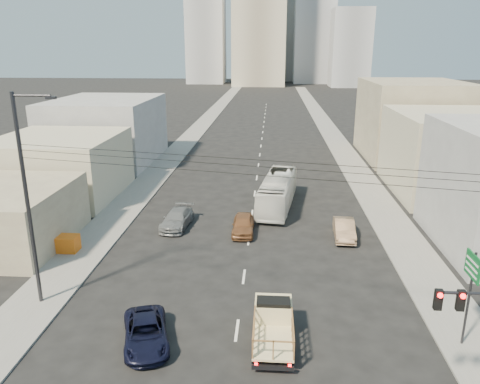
# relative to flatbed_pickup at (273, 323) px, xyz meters

# --- Properties ---
(ground) EXTENTS (420.00, 420.00, 0.00)m
(ground) POSITION_rel_flatbed_pickup_xyz_m (-1.87, -1.06, -1.09)
(ground) COLOR black
(ground) RESTS_ON ground
(sidewalk_left) EXTENTS (3.50, 180.00, 0.12)m
(sidewalk_left) POSITION_rel_flatbed_pickup_xyz_m (-13.62, 68.94, -1.03)
(sidewalk_left) COLOR slate
(sidewalk_left) RESTS_ON ground
(sidewalk_right) EXTENTS (3.50, 180.00, 0.12)m
(sidewalk_right) POSITION_rel_flatbed_pickup_xyz_m (9.88, 68.94, -1.03)
(sidewalk_right) COLOR slate
(sidewalk_right) RESTS_ON ground
(lane_dashes) EXTENTS (0.15, 104.00, 0.01)m
(lane_dashes) POSITION_rel_flatbed_pickup_xyz_m (-1.87, 51.94, -1.09)
(lane_dashes) COLOR silver
(lane_dashes) RESTS_ON ground
(flatbed_pickup) EXTENTS (1.95, 4.41, 1.90)m
(flatbed_pickup) POSITION_rel_flatbed_pickup_xyz_m (0.00, 0.00, 0.00)
(flatbed_pickup) COLOR beige
(flatbed_pickup) RESTS_ON ground
(navy_pickup) EXTENTS (3.33, 4.97, 1.27)m
(navy_pickup) POSITION_rel_flatbed_pickup_xyz_m (-6.27, -0.54, -0.46)
(navy_pickup) COLOR black
(navy_pickup) RESTS_ON ground
(city_bus) EXTENTS (3.91, 10.89, 2.97)m
(city_bus) POSITION_rel_flatbed_pickup_xyz_m (0.37, 21.00, 0.39)
(city_bus) COLOR silver
(city_bus) RESTS_ON ground
(sedan_brown) EXTENTS (1.76, 4.25, 1.44)m
(sedan_brown) POSITION_rel_flatbed_pickup_xyz_m (-2.38, 14.32, -0.37)
(sedan_brown) COLOR brown
(sedan_brown) RESTS_ON ground
(sedan_tan) EXTENTS (1.71, 4.34, 1.41)m
(sedan_tan) POSITION_rel_flatbed_pickup_xyz_m (5.47, 13.93, -0.39)
(sedan_tan) COLOR #8F6F53
(sedan_tan) RESTS_ON ground
(sedan_grey) EXTENTS (2.38, 4.96, 1.40)m
(sedan_grey) POSITION_rel_flatbed_pickup_xyz_m (-7.87, 15.32, -0.40)
(sedan_grey) COLOR slate
(sedan_grey) RESTS_ON ground
(green_sign) EXTENTS (0.18, 1.60, 5.00)m
(green_sign) POSITION_rel_flatbed_pickup_xyz_m (9.30, 0.44, 2.65)
(green_sign) COLOR #2D2D33
(green_sign) RESTS_ON ground
(streetlamp_left) EXTENTS (2.36, 0.25, 12.00)m
(streetlamp_left) POSITION_rel_flatbed_pickup_xyz_m (-13.26, 2.94, 5.34)
(streetlamp_left) COLOR #2D2D33
(streetlamp_left) RESTS_ON ground
(overhead_wires) EXTENTS (23.01, 5.02, 0.72)m
(overhead_wires) POSITION_rel_flatbed_pickup_xyz_m (-1.87, 0.44, 7.87)
(overhead_wires) COLOR black
(overhead_wires) RESTS_ON ground
(crate_stack) EXTENTS (1.80, 1.20, 1.14)m
(crate_stack) POSITION_rel_flatbed_pickup_xyz_m (-14.87, 9.80, -0.40)
(crate_stack) COLOR orange
(crate_stack) RESTS_ON sidewalk_left
(bldg_right_mid) EXTENTS (11.00, 14.00, 8.00)m
(bldg_right_mid) POSITION_rel_flatbed_pickup_xyz_m (17.63, 26.94, 2.91)
(bldg_right_mid) COLOR #B9B195
(bldg_right_mid) RESTS_ON ground
(bldg_right_far) EXTENTS (12.00, 16.00, 10.00)m
(bldg_right_far) POSITION_rel_flatbed_pickup_xyz_m (18.13, 42.94, 3.91)
(bldg_right_far) COLOR gray
(bldg_right_far) RESTS_ON ground
(bldg_left_near) EXTENTS (9.00, 10.00, 4.40)m
(bldg_left_near) POSITION_rel_flatbed_pickup_xyz_m (-19.87, 10.94, 1.11)
(bldg_left_near) COLOR gray
(bldg_left_near) RESTS_ON ground
(bldg_left_mid) EXTENTS (11.00, 12.00, 6.00)m
(bldg_left_mid) POSITION_rel_flatbed_pickup_xyz_m (-20.87, 22.94, 1.91)
(bldg_left_mid) COLOR #B9B195
(bldg_left_mid) RESTS_ON ground
(bldg_left_far) EXTENTS (12.00, 16.00, 8.00)m
(bldg_left_far) POSITION_rel_flatbed_pickup_xyz_m (-21.37, 37.94, 2.91)
(bldg_left_far) COLOR gray
(bldg_left_far) RESTS_ON ground
(high_rise_tower) EXTENTS (20.00, 20.00, 60.00)m
(high_rise_tower) POSITION_rel_flatbed_pickup_xyz_m (-5.87, 168.94, 28.91)
(high_rise_tower) COLOR tan
(high_rise_tower) RESTS_ON ground
(midrise_ne) EXTENTS (16.00, 16.00, 40.00)m
(midrise_ne) POSITION_rel_flatbed_pickup_xyz_m (16.13, 183.94, 18.91)
(midrise_ne) COLOR #96989E
(midrise_ne) RESTS_ON ground
(midrise_nw) EXTENTS (15.00, 15.00, 34.00)m
(midrise_nw) POSITION_rel_flatbed_pickup_xyz_m (-27.87, 178.94, 15.91)
(midrise_nw) COLOR #96989E
(midrise_nw) RESTS_ON ground
(midrise_back) EXTENTS (18.00, 18.00, 44.00)m
(midrise_back) POSITION_rel_flatbed_pickup_xyz_m (4.13, 198.94, 20.91)
(midrise_back) COLOR gray
(midrise_back) RESTS_ON ground
(midrise_east) EXTENTS (14.00, 14.00, 28.00)m
(midrise_east) POSITION_rel_flatbed_pickup_xyz_m (28.13, 163.94, 12.91)
(midrise_east) COLOR #96989E
(midrise_east) RESTS_ON ground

